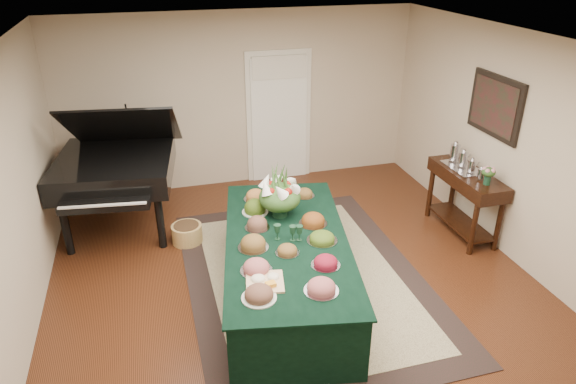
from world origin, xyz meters
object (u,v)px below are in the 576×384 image
object	(u,v)px
buffet_table	(287,267)
mahogany_sideboard	(466,186)
floral_centerpiece	(280,192)
grand_piano	(116,166)

from	to	relation	value
buffet_table	mahogany_sideboard	size ratio (longest dim) A/B	2.37
floral_centerpiece	grand_piano	distance (m)	2.40
floral_centerpiece	grand_piano	size ratio (longest dim) A/B	0.26
grand_piano	floral_centerpiece	bearing A→B (deg)	-40.50
grand_piano	buffet_table	bearing A→B (deg)	-49.97
grand_piano	mahogany_sideboard	bearing A→B (deg)	-17.47
floral_centerpiece	mahogany_sideboard	bearing A→B (deg)	3.84
grand_piano	mahogany_sideboard	size ratio (longest dim) A/B	1.56
mahogany_sideboard	floral_centerpiece	bearing A→B (deg)	-176.16
floral_centerpiece	buffet_table	bearing A→B (deg)	-97.08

